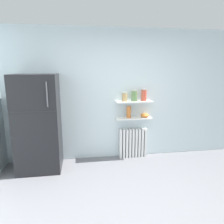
# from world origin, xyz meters

# --- Properties ---
(ground_plane) EXTENTS (7.04, 7.04, 0.00)m
(ground_plane) POSITION_xyz_m (0.00, 0.50, 0.00)
(ground_plane) COLOR slate
(back_wall) EXTENTS (7.04, 0.10, 2.60)m
(back_wall) POSITION_xyz_m (0.00, 2.05, 1.30)
(back_wall) COLOR silver
(back_wall) RESTS_ON ground_plane
(refrigerator) EXTENTS (0.76, 0.69, 1.74)m
(refrigerator) POSITION_xyz_m (-1.51, 1.67, 0.87)
(refrigerator) COLOR black
(refrigerator) RESTS_ON ground_plane
(radiator) EXTENTS (0.57, 0.12, 0.61)m
(radiator) POSITION_xyz_m (0.31, 1.92, 0.30)
(radiator) COLOR white
(radiator) RESTS_ON ground_plane
(wall_shelf_lower) EXTENTS (0.73, 0.22, 0.02)m
(wall_shelf_lower) POSITION_xyz_m (0.31, 1.89, 0.85)
(wall_shelf_lower) COLOR white
(wall_shelf_upper) EXTENTS (0.73, 0.22, 0.02)m
(wall_shelf_upper) POSITION_xyz_m (0.31, 1.89, 1.18)
(wall_shelf_upper) COLOR white
(storage_jar_0) EXTENTS (0.10, 0.10, 0.18)m
(storage_jar_0) POSITION_xyz_m (0.12, 1.89, 1.28)
(storage_jar_0) COLOR tan
(storage_jar_0) RESTS_ON wall_shelf_upper
(storage_jar_1) EXTENTS (0.11, 0.11, 0.22)m
(storage_jar_1) POSITION_xyz_m (0.31, 1.89, 1.30)
(storage_jar_1) COLOR #5B7F4C
(storage_jar_1) RESTS_ON wall_shelf_upper
(storage_jar_2) EXTENTS (0.11, 0.11, 0.24)m
(storage_jar_2) POSITION_xyz_m (0.51, 1.89, 1.31)
(storage_jar_2) COLOR #C64C38
(storage_jar_2) RESTS_ON wall_shelf_upper
(vase) EXTENTS (0.09, 0.09, 0.23)m
(vase) POSITION_xyz_m (0.21, 1.89, 0.97)
(vase) COLOR #CC7033
(vase) RESTS_ON wall_shelf_lower
(shelf_bowl) EXTENTS (0.18, 0.18, 0.08)m
(shelf_bowl) POSITION_xyz_m (0.54, 1.89, 0.90)
(shelf_bowl) COLOR orange
(shelf_bowl) RESTS_ON wall_shelf_lower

